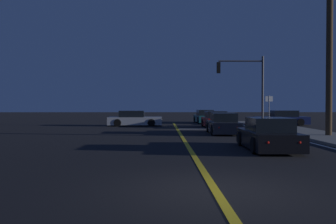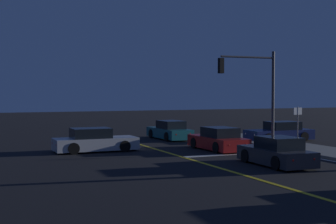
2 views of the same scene
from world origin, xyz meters
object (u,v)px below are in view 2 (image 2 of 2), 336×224
at_px(car_far_approaching_silver, 94,141).
at_px(traffic_signal_near_right, 254,83).
at_px(car_side_waiting_red, 218,140).
at_px(street_sign_corner, 298,122).
at_px(car_lead_oncoming_charcoal, 276,153).
at_px(car_parked_curb_navy, 280,132).
at_px(car_following_oncoming_teal, 170,131).

height_order(car_far_approaching_silver, traffic_signal_near_right, traffic_signal_near_right).
xyz_separation_m(car_side_waiting_red, street_sign_corner, (3.67, -2.55, 1.13)).
bearing_deg(car_lead_oncoming_charcoal, car_side_waiting_red, 87.31).
bearing_deg(car_parked_curb_navy, traffic_signal_near_right, 126.33).
bearing_deg(car_parked_curb_navy, car_following_oncoming_teal, 59.24).
relative_size(car_following_oncoming_teal, street_sign_corner, 1.75).
bearing_deg(car_far_approaching_silver, car_side_waiting_red, 72.10).
xyz_separation_m(car_parked_curb_navy, traffic_signal_near_right, (-3.94, -2.80, 3.33)).
distance_m(car_side_waiting_red, traffic_signal_near_right, 4.24).
bearing_deg(car_parked_curb_navy, street_sign_corner, 153.79).
bearing_deg(car_following_oncoming_teal, car_far_approaching_silver, -146.17).
height_order(car_parked_curb_navy, traffic_signal_near_right, traffic_signal_near_right).
xyz_separation_m(car_lead_oncoming_charcoal, traffic_signal_near_right, (3.03, 6.53, 3.34)).
relative_size(car_lead_oncoming_charcoal, car_far_approaching_silver, 0.88).
relative_size(car_side_waiting_red, traffic_signal_near_right, 0.76).
xyz_separation_m(car_side_waiting_red, traffic_signal_near_right, (2.60, 0.25, 3.33)).
bearing_deg(street_sign_corner, traffic_signal_near_right, 110.92).
height_order(car_lead_oncoming_charcoal, car_side_waiting_red, same).
xyz_separation_m(traffic_signal_near_right, street_sign_corner, (1.07, -2.80, -2.20)).
height_order(car_lead_oncoming_charcoal, car_far_approaching_silver, same).
height_order(car_parked_curb_navy, car_far_approaching_silver, same).
distance_m(car_lead_oncoming_charcoal, car_side_waiting_red, 6.30).
height_order(car_side_waiting_red, street_sign_corner, street_sign_corner).
distance_m(car_parked_curb_navy, street_sign_corner, 6.39).
height_order(car_following_oncoming_teal, street_sign_corner, street_sign_corner).
bearing_deg(street_sign_corner, car_lead_oncoming_charcoal, -137.68).
bearing_deg(car_lead_oncoming_charcoal, car_parked_curb_navy, 54.45).
distance_m(car_side_waiting_red, car_following_oncoming_teal, 7.11).
height_order(car_side_waiting_red, car_following_oncoming_teal, same).
height_order(car_side_waiting_red, traffic_signal_near_right, traffic_signal_near_right).
bearing_deg(car_side_waiting_red, car_following_oncoming_teal, 89.42).
distance_m(car_following_oncoming_teal, street_sign_corner, 10.41).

